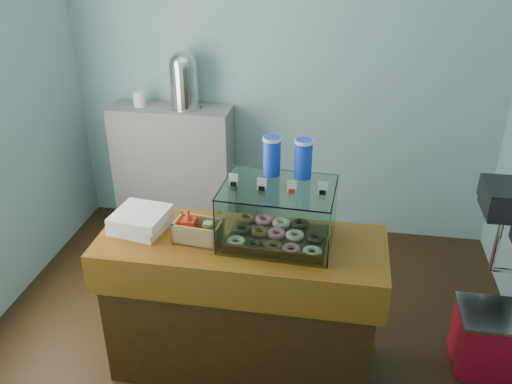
% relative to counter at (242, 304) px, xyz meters
% --- Properties ---
extents(ground, '(3.50, 3.50, 0.00)m').
position_rel_counter_xyz_m(ground, '(0.00, 0.25, -0.46)').
color(ground, black).
rests_on(ground, ground).
extents(room_shell, '(3.54, 3.04, 2.82)m').
position_rel_counter_xyz_m(room_shell, '(0.03, 0.26, 1.25)').
color(room_shell, '#84BCC1').
rests_on(room_shell, ground).
extents(counter, '(1.60, 0.60, 0.90)m').
position_rel_counter_xyz_m(counter, '(0.00, 0.00, 0.00)').
color(counter, '#3E210B').
rests_on(counter, ground).
extents(back_shelf, '(1.00, 0.32, 1.10)m').
position_rel_counter_xyz_m(back_shelf, '(-0.90, 1.57, 0.09)').
color(back_shelf, gray).
rests_on(back_shelf, ground).
extents(display_case, '(0.62, 0.47, 0.55)m').
position_rel_counter_xyz_m(display_case, '(0.20, 0.07, 0.62)').
color(display_case, '#35210F').
rests_on(display_case, counter).
extents(condiment_crate, '(0.26, 0.17, 0.19)m').
position_rel_counter_xyz_m(condiment_crate, '(-0.24, -0.03, 0.51)').
color(condiment_crate, tan).
rests_on(condiment_crate, counter).
extents(pastry_boxes, '(0.33, 0.33, 0.11)m').
position_rel_counter_xyz_m(pastry_boxes, '(-0.59, 0.03, 0.50)').
color(pastry_boxes, white).
rests_on(pastry_boxes, counter).
extents(coffee_urn, '(0.25, 0.25, 0.47)m').
position_rel_counter_xyz_m(coffee_urn, '(-0.77, 1.58, 0.89)').
color(coffee_urn, silver).
rests_on(coffee_urn, back_shelf).
extents(red_cooler, '(0.47, 0.36, 0.41)m').
position_rel_counter_xyz_m(red_cooler, '(1.51, 0.24, -0.25)').
color(red_cooler, red).
rests_on(red_cooler, ground).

